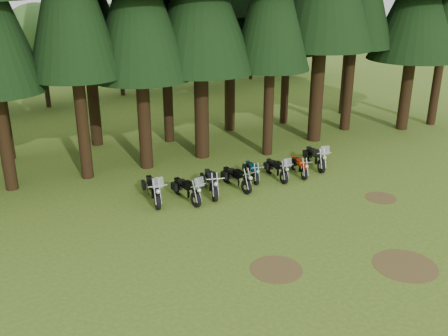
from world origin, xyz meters
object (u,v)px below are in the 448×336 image
Objects in this scene: motorcycle_3 at (236,179)px; motorcycle_0 at (153,190)px; motorcycle_4 at (252,171)px; motorcycle_7 at (315,158)px; motorcycle_6 at (299,167)px; motorcycle_1 at (187,190)px; motorcycle_2 at (211,183)px; motorcycle_5 at (277,170)px.

motorcycle_0 is at bearing 167.77° from motorcycle_3.
motorcycle_0 reaches higher than motorcycle_3.
motorcycle_4 is (1.24, 0.58, -0.06)m from motorcycle_3.
motorcycle_4 is at bearing -166.57° from motorcycle_7.
motorcycle_0 is at bearing -168.15° from motorcycle_6.
motorcycle_7 reaches higher than motorcycle_1.
motorcycle_2 is at bearing 0.16° from motorcycle_0.
motorcycle_2 is (2.62, -0.49, -0.02)m from motorcycle_0.
motorcycle_6 is (1.28, -0.12, -0.04)m from motorcycle_5.
motorcycle_7 is at bearing -0.52° from motorcycle_1.
motorcycle_0 reaches higher than motorcycle_1.
motorcycle_6 is (7.57, -0.59, -0.11)m from motorcycle_0.
motorcycle_2 is at bearing -160.50° from motorcycle_7.
motorcycle_3 is 3.63m from motorcycle_6.
motorcycle_7 reaches higher than motorcycle_4.
motorcycle_1 is 1.17× the size of motorcycle_6.
motorcycle_6 is at bearing 1.44° from motorcycle_5.
motorcycle_7 is (7.63, 0.48, 0.02)m from motorcycle_1.
motorcycle_5 reaches higher than motorcycle_4.
motorcycle_0 is at bearing -163.81° from motorcycle_4.
motorcycle_5 reaches higher than motorcycle_3.
motorcycle_1 is 4.98m from motorcycle_5.
motorcycle_5 is 0.92× the size of motorcycle_7.
motorcycle_4 is (3.86, 0.69, -0.08)m from motorcycle_1.
motorcycle_3 is 1.18× the size of motorcycle_4.
motorcycle_5 is at bearing -2.57° from motorcycle_3.
motorcycle_2 is at bearing 173.15° from motorcycle_3.
motorcycle_7 is at bearing -0.23° from motorcycle_3.
motorcycle_7 reaches higher than motorcycle_2.
motorcycle_0 is at bearing -173.40° from motorcycle_2.
motorcycle_4 is at bearing 20.71° from motorcycle_3.
motorcycle_0 is 1.47m from motorcycle_1.
motorcycle_4 is at bearing -178.35° from motorcycle_6.
motorcycle_5 is (1.11, -0.50, 0.05)m from motorcycle_4.
motorcycle_3 is at bearing -139.11° from motorcycle_4.
motorcycle_4 is 3.77m from motorcycle_7.
motorcycle_1 is 0.97× the size of motorcycle_7.
motorcycle_7 is at bearing 12.49° from motorcycle_4.
motorcycle_3 is at bearing -171.37° from motorcycle_5.
motorcycle_2 is 0.99× the size of motorcycle_7.
motorcycle_3 is 5.01m from motorcycle_7.
motorcycle_7 is at bearing 32.91° from motorcycle_6.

